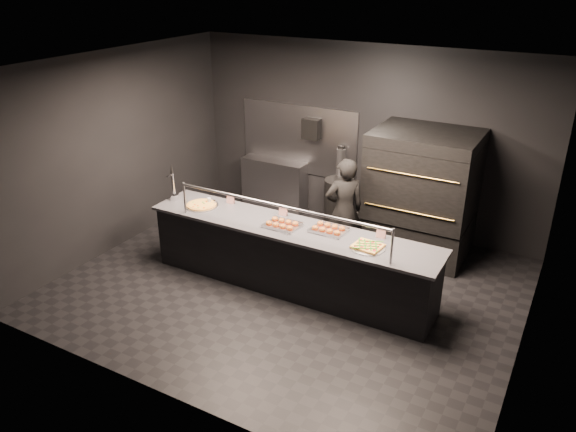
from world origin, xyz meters
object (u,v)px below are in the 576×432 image
at_px(towel_dispenser, 312,129).
at_px(square_pizza, 368,246).
at_px(slider_tray_a, 282,224).
at_px(service_counter, 290,257).
at_px(slider_tray_b, 329,229).
at_px(beer_tap, 174,189).
at_px(pizza_oven, 421,193).
at_px(fire_extinguisher, 341,161).
at_px(worker, 344,210).
at_px(prep_shelf, 274,184).
at_px(trash_bin, 339,203).
at_px(round_pizza, 201,205).

distance_m(towel_dispenser, square_pizza, 3.24).
distance_m(towel_dispenser, slider_tray_a, 2.62).
relative_size(service_counter, slider_tray_b, 8.40).
bearing_deg(beer_tap, slider_tray_a, -0.99).
xyz_separation_m(pizza_oven, fire_extinguisher, (-1.55, 0.50, 0.09)).
relative_size(service_counter, square_pizza, 9.41).
xyz_separation_m(pizza_oven, slider_tray_a, (-1.30, -1.93, -0.02)).
height_order(slider_tray_a, slider_tray_b, same).
bearing_deg(worker, pizza_oven, -179.32).
relative_size(prep_shelf, trash_bin, 1.46).
bearing_deg(round_pizza, slider_tray_a, -1.24).
xyz_separation_m(pizza_oven, slider_tray_b, (-0.70, -1.77, -0.02)).
xyz_separation_m(round_pizza, trash_bin, (1.20, 2.16, -0.52)).
relative_size(round_pizza, slider_tray_b, 1.00).
bearing_deg(square_pizza, slider_tray_a, 178.68).
height_order(slider_tray_a, worker, worker).
xyz_separation_m(pizza_oven, round_pizza, (-2.65, -1.91, -0.03)).
height_order(service_counter, beer_tap, beer_tap).
distance_m(slider_tray_a, slider_tray_b, 0.62).
bearing_deg(service_counter, trash_bin, 96.67).
bearing_deg(pizza_oven, trash_bin, 169.91).
height_order(beer_tap, square_pizza, beer_tap).
bearing_deg(square_pizza, worker, 125.17).
bearing_deg(prep_shelf, slider_tray_a, -57.51).
xyz_separation_m(beer_tap, slider_tray_b, (2.45, 0.14, -0.13)).
distance_m(towel_dispenser, fire_extinguisher, 0.74).
bearing_deg(beer_tap, towel_dispenser, 66.31).
xyz_separation_m(pizza_oven, square_pizza, (-0.08, -1.96, -0.03)).
bearing_deg(pizza_oven, worker, -139.18).
height_order(service_counter, square_pizza, service_counter).
height_order(square_pizza, trash_bin, square_pizza).
bearing_deg(beer_tap, trash_bin, 51.85).
relative_size(pizza_oven, prep_shelf, 1.59).
relative_size(service_counter, worker, 2.58).
bearing_deg(worker, fire_extinguisher, -103.62).
distance_m(pizza_oven, beer_tap, 3.68).
bearing_deg(round_pizza, trash_bin, 61.04).
height_order(pizza_oven, towel_dispenser, pizza_oven).
relative_size(fire_extinguisher, beer_tap, 0.92).
xyz_separation_m(service_counter, prep_shelf, (-1.60, 2.32, -0.01)).
bearing_deg(round_pizza, worker, 32.77).
bearing_deg(slider_tray_b, beer_tap, -176.82).
xyz_separation_m(pizza_oven, towel_dispenser, (-2.10, 0.49, 0.58)).
xyz_separation_m(slider_tray_a, worker, (0.39, 1.15, -0.15)).
distance_m(square_pizza, trash_bin, 2.66).
relative_size(beer_tap, worker, 0.35).
distance_m(towel_dispenser, round_pizza, 2.53).
height_order(service_counter, prep_shelf, service_counter).
bearing_deg(service_counter, pizza_oven, 57.73).
bearing_deg(towel_dispenser, beer_tap, -113.69).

